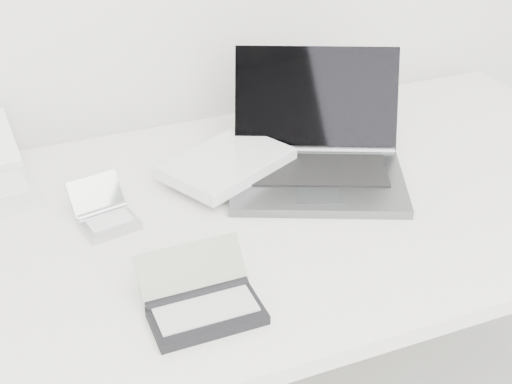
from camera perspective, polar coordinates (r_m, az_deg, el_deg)
name	(u,v)px	position (r m, az deg, el deg)	size (l,w,h in m)	color
desk	(263,226)	(1.37, 0.53, -2.73)	(1.60, 0.80, 0.73)	white
laptop_large	(288,159)	(1.43, 2.56, 2.66)	(0.54, 0.43, 0.22)	#595C5E
pda_silver	(106,216)	(1.32, -11.93, -1.85)	(0.12, 0.13, 0.07)	#BBBBC0
palmtop_charcoal	(203,303)	(1.10, -4.29, -8.86)	(0.17, 0.14, 0.08)	black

